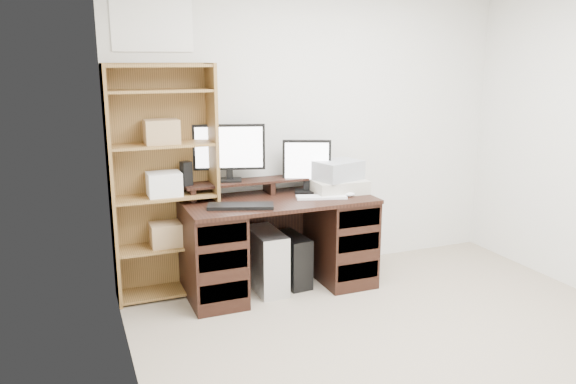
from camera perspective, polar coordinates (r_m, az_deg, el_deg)
room at (r=3.18m, az=18.10°, el=2.26°), size 3.54×4.04×2.54m
desk at (r=4.54m, az=-1.00°, el=-5.08°), size 1.50×0.70×0.75m
riser_shelf at (r=4.61m, az=-1.94°, el=1.04°), size 1.40×0.22×0.12m
monitor_wide at (r=4.51m, az=-6.01°, el=4.33°), size 0.56×0.22×0.46m
monitor_small at (r=4.62m, az=1.91°, el=2.87°), size 0.38×0.22×0.43m
speaker at (r=4.41m, az=-10.30°, el=1.86°), size 0.09×0.09×0.19m
keyboard_black at (r=4.18m, az=-4.83°, el=-1.44°), size 0.51×0.31×0.03m
keyboard_white at (r=4.46m, az=3.42°, el=-0.51°), size 0.42×0.22×0.02m
mouse at (r=4.53m, az=6.30°, el=-0.25°), size 0.10×0.08×0.03m
printer at (r=4.65m, az=5.11°, el=0.62°), size 0.44×0.34×0.11m
basket at (r=4.63m, az=5.15°, el=2.22°), size 0.42×0.35×0.16m
tower_silver at (r=4.56m, az=-2.20°, el=-6.95°), size 0.22×0.49×0.49m
tower_black at (r=4.68m, az=0.41°, el=-6.87°), size 0.21×0.43×0.42m
bookshelf at (r=4.39m, az=-12.53°, el=1.09°), size 0.80×0.30×1.80m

